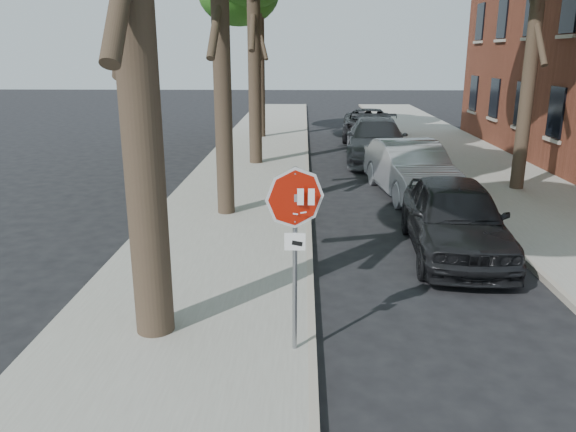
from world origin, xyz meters
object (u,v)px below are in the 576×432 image
Objects in this scene: stop_sign at (295,225)px; car_c at (376,140)px; car_a at (455,218)px; car_d at (368,125)px; car_b at (411,169)px.

stop_sign is 15.39m from car_c.
car_d is at bearing 93.69° from car_a.
car_a is 0.96× the size of car_b.
car_c is (-0.33, 10.72, 0.02)m from car_a.
car_c is at bearing -88.38° from car_d.
stop_sign is 21.17m from car_d.
car_c reaches higher than car_d.
stop_sign is 10.07m from car_b.
car_a is 0.89× the size of car_d.
car_a is 16.54m from car_d.
car_d is (0.00, 16.54, -0.06)m from car_a.
car_a is (3.30, 4.34, -1.15)m from stop_sign.
stop_sign is 0.53× the size of car_b.
car_d is at bearing 91.15° from car_c.
car_b is 5.62m from car_c.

